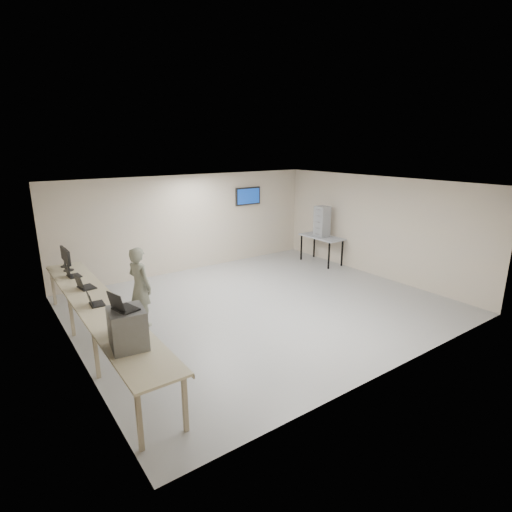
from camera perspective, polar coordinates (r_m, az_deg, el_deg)
room at (r=9.01m, az=0.70°, el=1.43°), size 8.01×7.01×2.81m
workbench at (r=7.68m, az=-21.58°, el=-6.87°), size 0.76×6.00×0.90m
equipment_box at (r=5.86m, az=-17.87°, el=-9.79°), size 0.54×0.59×0.56m
laptop_on_box at (r=5.71m, az=-18.67°, el=-6.73°), size 0.36×0.40×0.27m
laptop_0 at (r=6.41m, az=-19.07°, el=-9.72°), size 0.35×0.39×0.27m
laptop_1 at (r=7.59m, az=-22.14°, el=-6.07°), size 0.28×0.33×0.25m
laptop_2 at (r=8.52m, az=-23.42°, el=-3.82°), size 0.35×0.40×0.29m
laptop_3 at (r=9.37m, az=-24.88°, el=-2.32°), size 0.30×0.35×0.26m
monitor_near at (r=9.80m, az=-25.37°, el=-0.26°), size 0.22×0.49×0.48m
monitor_far at (r=10.15m, az=-25.75°, el=0.13°), size 0.21×0.47×0.46m
soldier at (r=8.49m, az=-16.23°, el=-4.22°), size 0.56×0.69×1.66m
side_table at (r=12.64m, az=9.37°, el=2.47°), size 0.67×1.43×0.86m
storage_bins at (r=12.51m, az=9.41°, el=4.90°), size 0.36×0.40×0.95m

